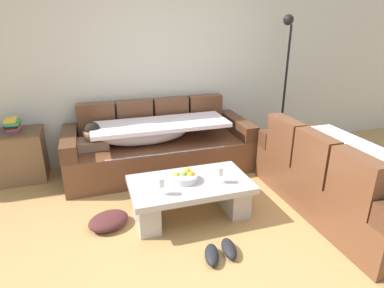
{
  "coord_description": "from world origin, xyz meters",
  "views": [
    {
      "loc": [
        -0.96,
        -2.32,
        1.92
      ],
      "look_at": [
        0.11,
        1.03,
        0.55
      ],
      "focal_mm": 30.7,
      "sensor_mm": 36.0,
      "label": 1
    }
  ],
  "objects_px": {
    "wine_glass_near_left": "(161,183)",
    "crumpled_garment": "(109,221)",
    "fruit_bowl": "(184,177)",
    "couch_along_wall": "(157,147)",
    "book_stack_on_cabinet": "(13,125)",
    "pair_of_shoes": "(220,252)",
    "couch_near_window": "(341,181)",
    "floor_lamp": "(285,77)",
    "coffee_table": "(190,194)",
    "wine_glass_near_right": "(219,172)",
    "side_cabinet": "(14,157)"
  },
  "relations": [
    {
      "from": "coffee_table",
      "to": "floor_lamp",
      "type": "xyz_separation_m",
      "value": [
        1.8,
        1.28,
        0.88
      ]
    },
    {
      "from": "couch_along_wall",
      "to": "floor_lamp",
      "type": "xyz_separation_m",
      "value": [
        1.9,
        0.12,
        0.79
      ]
    },
    {
      "from": "couch_near_window",
      "to": "book_stack_on_cabinet",
      "type": "relative_size",
      "value": 8.8
    },
    {
      "from": "floor_lamp",
      "to": "side_cabinet",
      "type": "bearing_deg",
      "value": 178.3
    },
    {
      "from": "fruit_bowl",
      "to": "wine_glass_near_left",
      "type": "height_order",
      "value": "wine_glass_near_left"
    },
    {
      "from": "wine_glass_near_left",
      "to": "crumpled_garment",
      "type": "distance_m",
      "value": 0.69
    },
    {
      "from": "couch_near_window",
      "to": "wine_glass_near_right",
      "type": "bearing_deg",
      "value": 77.29
    },
    {
      "from": "coffee_table",
      "to": "fruit_bowl",
      "type": "bearing_deg",
      "value": 139.86
    },
    {
      "from": "couch_along_wall",
      "to": "couch_near_window",
      "type": "distance_m",
      "value": 2.23
    },
    {
      "from": "couch_along_wall",
      "to": "couch_near_window",
      "type": "xyz_separation_m",
      "value": [
        1.61,
        -1.54,
        0.01
      ]
    },
    {
      "from": "wine_glass_near_left",
      "to": "side_cabinet",
      "type": "height_order",
      "value": "side_cabinet"
    },
    {
      "from": "side_cabinet",
      "to": "couch_along_wall",
      "type": "bearing_deg",
      "value": -7.44
    },
    {
      "from": "floor_lamp",
      "to": "pair_of_shoes",
      "type": "relative_size",
      "value": 5.62
    },
    {
      "from": "coffee_table",
      "to": "crumpled_garment",
      "type": "height_order",
      "value": "coffee_table"
    },
    {
      "from": "coffee_table",
      "to": "book_stack_on_cabinet",
      "type": "xyz_separation_m",
      "value": [
        -1.77,
        1.38,
        0.48
      ]
    },
    {
      "from": "couch_near_window",
      "to": "wine_glass_near_right",
      "type": "xyz_separation_m",
      "value": [
        -1.25,
        0.28,
        0.16
      ]
    },
    {
      "from": "book_stack_on_cabinet",
      "to": "pair_of_shoes",
      "type": "bearing_deg",
      "value": -48.66
    },
    {
      "from": "couch_along_wall",
      "to": "coffee_table",
      "type": "distance_m",
      "value": 1.17
    },
    {
      "from": "fruit_bowl",
      "to": "side_cabinet",
      "type": "height_order",
      "value": "side_cabinet"
    },
    {
      "from": "wine_glass_near_right",
      "to": "floor_lamp",
      "type": "bearing_deg",
      "value": 41.91
    },
    {
      "from": "couch_along_wall",
      "to": "wine_glass_near_right",
      "type": "distance_m",
      "value": 1.32
    },
    {
      "from": "wine_glass_near_right",
      "to": "wine_glass_near_left",
      "type": "bearing_deg",
      "value": -174.9
    },
    {
      "from": "wine_glass_near_left",
      "to": "floor_lamp",
      "type": "relative_size",
      "value": 0.09
    },
    {
      "from": "wine_glass_near_left",
      "to": "book_stack_on_cabinet",
      "type": "bearing_deg",
      "value": 133.08
    },
    {
      "from": "wine_glass_near_right",
      "to": "side_cabinet",
      "type": "xyz_separation_m",
      "value": [
        -2.09,
        1.48,
        -0.17
      ]
    },
    {
      "from": "couch_near_window",
      "to": "coffee_table",
      "type": "xyz_separation_m",
      "value": [
        -1.52,
        0.38,
        -0.1
      ]
    },
    {
      "from": "couch_near_window",
      "to": "side_cabinet",
      "type": "xyz_separation_m",
      "value": [
        -3.34,
        1.77,
        -0.01
      ]
    },
    {
      "from": "book_stack_on_cabinet",
      "to": "crumpled_garment",
      "type": "height_order",
      "value": "book_stack_on_cabinet"
    },
    {
      "from": "wine_glass_near_left",
      "to": "crumpled_garment",
      "type": "height_order",
      "value": "wine_glass_near_left"
    },
    {
      "from": "fruit_bowl",
      "to": "wine_glass_near_right",
      "type": "xyz_separation_m",
      "value": [
        0.32,
        -0.14,
        0.07
      ]
    },
    {
      "from": "couch_along_wall",
      "to": "crumpled_garment",
      "type": "relative_size",
      "value": 5.93
    },
    {
      "from": "coffee_table",
      "to": "book_stack_on_cabinet",
      "type": "distance_m",
      "value": 2.3
    },
    {
      "from": "fruit_bowl",
      "to": "floor_lamp",
      "type": "height_order",
      "value": "floor_lamp"
    },
    {
      "from": "floor_lamp",
      "to": "crumpled_garment",
      "type": "relative_size",
      "value": 4.88
    },
    {
      "from": "coffee_table",
      "to": "fruit_bowl",
      "type": "height_order",
      "value": "fruit_bowl"
    },
    {
      "from": "floor_lamp",
      "to": "pair_of_shoes",
      "type": "height_order",
      "value": "floor_lamp"
    },
    {
      "from": "couch_along_wall",
      "to": "floor_lamp",
      "type": "height_order",
      "value": "floor_lamp"
    },
    {
      "from": "fruit_bowl",
      "to": "book_stack_on_cabinet",
      "type": "xyz_separation_m",
      "value": [
        -1.72,
        1.34,
        0.3
      ]
    },
    {
      "from": "coffee_table",
      "to": "crumpled_garment",
      "type": "relative_size",
      "value": 3.0
    },
    {
      "from": "fruit_bowl",
      "to": "pair_of_shoes",
      "type": "xyz_separation_m",
      "value": [
        0.11,
        -0.73,
        -0.38
      ]
    },
    {
      "from": "wine_glass_near_right",
      "to": "book_stack_on_cabinet",
      "type": "distance_m",
      "value": 2.53
    },
    {
      "from": "fruit_bowl",
      "to": "couch_along_wall",
      "type": "bearing_deg",
      "value": 92.35
    },
    {
      "from": "couch_near_window",
      "to": "fruit_bowl",
      "type": "relative_size",
      "value": 6.96
    },
    {
      "from": "couch_along_wall",
      "to": "fruit_bowl",
      "type": "height_order",
      "value": "couch_along_wall"
    },
    {
      "from": "couch_along_wall",
      "to": "couch_near_window",
      "type": "height_order",
      "value": "same"
    },
    {
      "from": "coffee_table",
      "to": "side_cabinet",
      "type": "bearing_deg",
      "value": 142.82
    },
    {
      "from": "wine_glass_near_right",
      "to": "side_cabinet",
      "type": "bearing_deg",
      "value": 144.66
    },
    {
      "from": "wine_glass_near_right",
      "to": "crumpled_garment",
      "type": "distance_m",
      "value": 1.18
    },
    {
      "from": "couch_near_window",
      "to": "crumpled_garment",
      "type": "height_order",
      "value": "couch_near_window"
    },
    {
      "from": "pair_of_shoes",
      "to": "crumpled_garment",
      "type": "relative_size",
      "value": 0.87
    }
  ]
}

